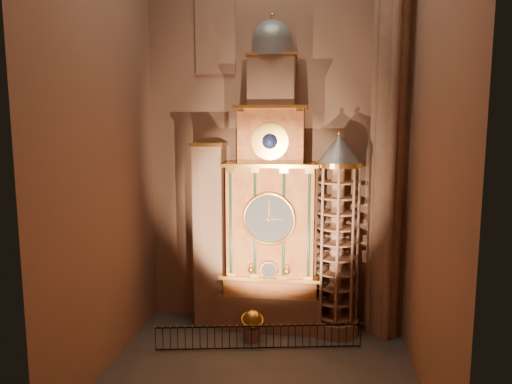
# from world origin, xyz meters

# --- Properties ---
(floor) EXTENTS (14.00, 14.00, 0.00)m
(floor) POSITION_xyz_m (0.00, 0.00, 0.00)
(floor) COLOR #383330
(floor) RESTS_ON ground
(wall_back) EXTENTS (22.00, 0.00, 22.00)m
(wall_back) POSITION_xyz_m (0.00, 6.00, 11.00)
(wall_back) COLOR #8B614A
(wall_back) RESTS_ON floor
(wall_left) EXTENTS (0.00, 22.00, 22.00)m
(wall_left) POSITION_xyz_m (-7.00, 0.00, 11.00)
(wall_left) COLOR #8B614A
(wall_left) RESTS_ON floor
(wall_right) EXTENTS (0.00, 22.00, 22.00)m
(wall_right) POSITION_xyz_m (7.00, 0.00, 11.00)
(wall_right) COLOR #8B614A
(wall_right) RESTS_ON floor
(astronomical_clock) EXTENTS (5.60, 2.41, 16.70)m
(astronomical_clock) POSITION_xyz_m (0.00, 4.96, 6.68)
(astronomical_clock) COLOR #8C634C
(astronomical_clock) RESTS_ON floor
(portrait_tower) EXTENTS (1.80, 1.60, 10.20)m
(portrait_tower) POSITION_xyz_m (-3.40, 4.98, 5.15)
(portrait_tower) COLOR #8C634C
(portrait_tower) RESTS_ON floor
(stair_turret) EXTENTS (2.50, 2.50, 10.80)m
(stair_turret) POSITION_xyz_m (3.50, 4.70, 5.27)
(stair_turret) COLOR #8C634C
(stair_turret) RESTS_ON floor
(gothic_pier) EXTENTS (2.04, 2.04, 22.00)m
(gothic_pier) POSITION_xyz_m (6.10, 5.00, 11.00)
(gothic_pier) COLOR #8C634C
(gothic_pier) RESTS_ON floor
(stained_glass_window) EXTENTS (2.20, 0.14, 5.20)m
(stained_glass_window) POSITION_xyz_m (-3.20, 5.92, 16.50)
(stained_glass_window) COLOR navy
(stained_glass_window) RESTS_ON wall_back
(celestial_globe) EXTENTS (1.46, 1.42, 1.67)m
(celestial_globe) POSITION_xyz_m (-0.75, 3.00, 1.00)
(celestial_globe) COLOR #8C634C
(celestial_globe) RESTS_ON floor
(iron_railing) EXTENTS (10.06, 1.88, 1.20)m
(iron_railing) POSITION_xyz_m (-0.29, 2.13, 0.65)
(iron_railing) COLOR black
(iron_railing) RESTS_ON floor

